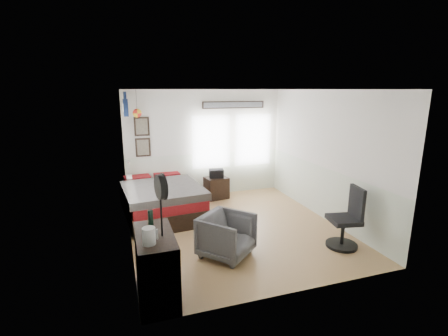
{
  "coord_description": "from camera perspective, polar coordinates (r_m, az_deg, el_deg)",
  "views": [
    {
      "loc": [
        -2.08,
        -5.66,
        2.7
      ],
      "look_at": [
        -0.1,
        0.4,
        1.15
      ],
      "focal_mm": 26.0,
      "sensor_mm": 36.0,
      "label": 1
    }
  ],
  "objects": [
    {
      "name": "task_chair",
      "position": [
        6.1,
        20.78,
        -9.0
      ],
      "size": [
        0.56,
        0.56,
        1.09
      ],
      "rotation": [
        0.0,
        0.0,
        -0.18
      ],
      "color": "black",
      "rests_on": "ground_plane"
    },
    {
      "name": "black_bag",
      "position": [
        8.14,
        -1.36,
        -0.95
      ],
      "size": [
        0.4,
        0.29,
        0.21
      ],
      "primitive_type": "cube",
      "rotation": [
        0.0,
        0.0,
        -0.19
      ],
      "color": "black",
      "rests_on": "nightstand"
    },
    {
      "name": "dresser",
      "position": [
        4.51,
        -11.83,
        -16.55
      ],
      "size": [
        0.48,
        1.0,
        0.9
      ],
      "primitive_type": "cube",
      "color": "black",
      "rests_on": "ground_plane"
    },
    {
      "name": "room_shell",
      "position": [
        6.28,
        0.8,
        3.68
      ],
      "size": [
        4.02,
        4.52,
        2.71
      ],
      "color": "silver",
      "rests_on": "ground_plane"
    },
    {
      "name": "wall_decor",
      "position": [
        7.71,
        -10.89,
        8.95
      ],
      "size": [
        3.55,
        1.32,
        1.44
      ],
      "color": "black",
      "rests_on": "room_shell"
    },
    {
      "name": "stand_fan",
      "position": [
        4.02,
        -11.03,
        -3.48
      ],
      "size": [
        0.14,
        0.33,
        0.81
      ],
      "rotation": [
        0.0,
        0.0,
        0.17
      ],
      "color": "black",
      "rests_on": "dresser"
    },
    {
      "name": "bed",
      "position": [
        7.29,
        -11.02,
        -5.48
      ],
      "size": [
        1.73,
        2.31,
        0.7
      ],
      "rotation": [
        0.0,
        0.0,
        0.09
      ],
      "color": "black",
      "rests_on": "ground_plane"
    },
    {
      "name": "armchair",
      "position": [
        5.45,
        0.47,
        -11.8
      ],
      "size": [
        1.09,
        1.1,
        0.72
      ],
      "primitive_type": "imported",
      "rotation": [
        0.0,
        0.0,
        0.72
      ],
      "color": "#58575E",
      "rests_on": "ground_plane"
    },
    {
      "name": "nightstand",
      "position": [
        8.24,
        -1.35,
        -3.49
      ],
      "size": [
        0.61,
        0.52,
        0.54
      ],
      "primitive_type": "cube",
      "rotation": [
        0.0,
        0.0,
        0.16
      ],
      "color": "black",
      "rests_on": "ground_plane"
    },
    {
      "name": "ground_plane",
      "position": [
        6.61,
        1.93,
        -10.5
      ],
      "size": [
        4.0,
        4.5,
        0.01
      ],
      "primitive_type": "cube",
      "color": "#AB7F50"
    },
    {
      "name": "bottle",
      "position": [
        4.39,
        -12.76,
        -8.94
      ],
      "size": [
        0.07,
        0.07,
        0.28
      ],
      "primitive_type": "cylinder",
      "color": "black",
      "rests_on": "dresser"
    },
    {
      "name": "kettle",
      "position": [
        4.03,
        -13.05,
        -11.58
      ],
      "size": [
        0.18,
        0.16,
        0.21
      ],
      "rotation": [
        0.0,
        0.0,
        -0.33
      ],
      "color": "silver",
      "rests_on": "dresser"
    }
  ]
}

